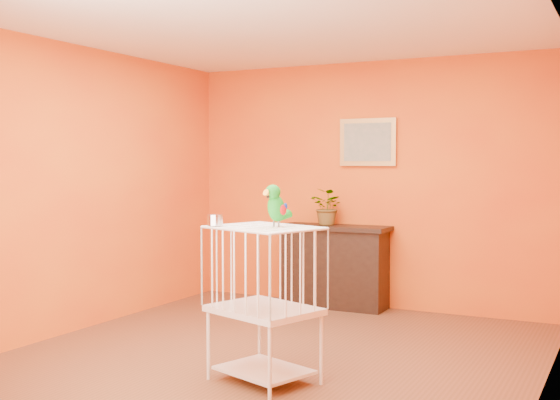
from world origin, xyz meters
The scene contains 8 objects.
ground centered at (0.00, 0.00, 0.00)m, with size 4.50×4.50×0.00m, color brown.
room_shell centered at (0.00, 0.00, 1.58)m, with size 4.50×4.50×4.50m.
console_cabinet centered at (-0.30, 2.04, 0.44)m, with size 1.17×0.42×0.87m.
potted_plant centered at (-0.37, 2.05, 1.02)m, with size 0.35×0.39×0.30m, color #26722D.
framed_picture centered at (0.00, 2.22, 1.75)m, with size 0.62×0.04×0.50m.
birdcage centered at (0.24, -0.56, 0.57)m, with size 0.84×0.74×1.09m.
feed_cup centered at (-0.09, -0.66, 1.13)m, with size 0.11×0.11×0.08m, color silver.
parrot centered at (0.31, -0.50, 1.24)m, with size 0.16×0.27×0.30m.
Camera 1 is at (2.52, -4.81, 1.53)m, focal length 45.00 mm.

